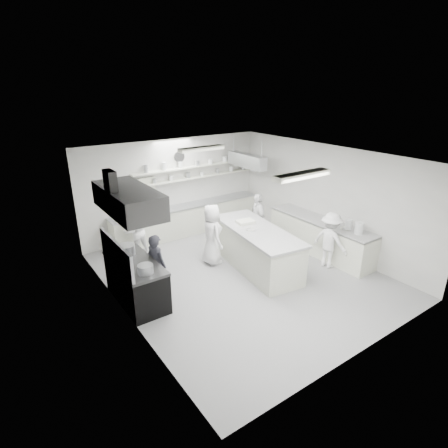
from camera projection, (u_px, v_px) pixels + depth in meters
floor at (241, 275)px, 9.25m from camera, size 6.00×7.00×0.02m
ceiling at (243, 156)px, 8.16m from camera, size 6.00×7.00×0.02m
wall_back at (174, 187)px, 11.38m from camera, size 6.00×0.04×3.00m
wall_front at (371, 280)px, 6.03m from camera, size 6.00×0.04×3.00m
wall_left at (120, 250)px, 7.11m from camera, size 0.04×7.00×3.00m
wall_right at (326, 198)px, 10.30m from camera, size 0.04×7.00×3.00m
stove at (137, 283)px, 8.01m from camera, size 0.80×1.80×0.90m
exhaust_hood at (128, 200)px, 7.32m from camera, size 0.85×2.00×0.50m
back_counter at (188, 219)px, 11.69m from camera, size 5.00×0.60×0.92m
shelf_lower at (195, 177)px, 11.57m from camera, size 4.20×0.26×0.04m
shelf_upper at (195, 166)px, 11.44m from camera, size 4.20×0.26×0.04m
pass_through_window at (135, 196)px, 10.70m from camera, size 1.30×0.04×1.00m
wall_clock at (179, 157)px, 11.12m from camera, size 0.32×0.05×0.32m
right_counter at (320, 237)px, 10.34m from camera, size 0.74×3.30×0.94m
pot_rack at (247, 160)px, 11.32m from camera, size 0.30×1.60×0.40m
light_fixture_front at (302, 175)px, 6.81m from camera, size 1.30×0.25×0.10m
light_fixture_rear at (201, 149)px, 9.56m from camera, size 1.30×0.25×0.10m
prep_island at (257, 249)px, 9.44m from camera, size 1.42×2.93×1.04m
stove_pot at (127, 251)px, 8.12m from camera, size 0.37×0.37×0.29m
cook_stove at (157, 265)px, 8.18m from camera, size 0.49×0.61×1.46m
cook_back at (136, 231)px, 10.10m from camera, size 0.71×0.56×1.44m
cook_island_left at (212, 234)px, 9.61m from camera, size 0.62×0.86×1.64m
cook_island_right at (257, 219)px, 10.76m from camera, size 0.64×1.00×1.58m
cook_right at (330, 240)px, 9.42m from camera, size 0.66×1.02×1.50m
bowl_island_a at (252, 230)px, 9.20m from camera, size 0.30×0.30×0.06m
bowl_island_b at (250, 230)px, 9.20m from camera, size 0.25×0.25×0.07m
bowl_right at (345, 229)px, 9.55m from camera, size 0.30×0.30×0.06m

